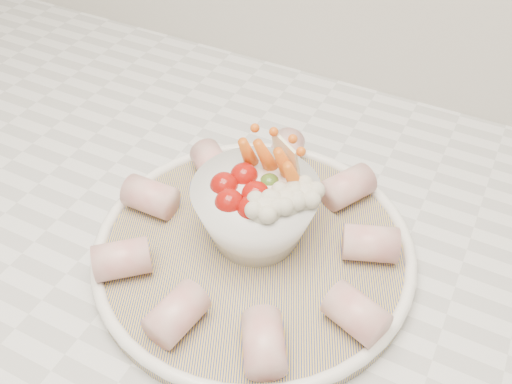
% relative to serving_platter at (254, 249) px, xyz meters
% --- Properties ---
extents(serving_platter, '(0.41, 0.41, 0.02)m').
position_rel_serving_platter_xyz_m(serving_platter, '(0.00, 0.00, 0.00)').
color(serving_platter, navy).
rests_on(serving_platter, kitchen_counter).
extents(veggie_bowl, '(0.12, 0.12, 0.10)m').
position_rel_serving_platter_xyz_m(veggie_bowl, '(-0.00, 0.02, 0.04)').
color(veggie_bowl, white).
rests_on(veggie_bowl, serving_platter).
extents(cured_meat_rolls, '(0.29, 0.29, 0.03)m').
position_rel_serving_platter_xyz_m(cured_meat_rolls, '(-0.00, -0.00, 0.02)').
color(cured_meat_rolls, '#BC5656').
rests_on(cured_meat_rolls, serving_platter).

